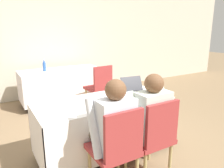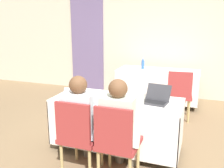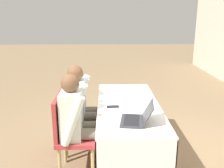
{
  "view_description": "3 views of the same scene",
  "coord_description": "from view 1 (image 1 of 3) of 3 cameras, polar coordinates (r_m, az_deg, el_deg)",
  "views": [
    {
      "loc": [
        -1.22,
        -2.26,
        1.61
      ],
      "look_at": [
        0.0,
        -0.19,
        0.99
      ],
      "focal_mm": 35.0,
      "sensor_mm": 36.0,
      "label": 1
    },
    {
      "loc": [
        1.01,
        -2.97,
        1.73
      ],
      "look_at": [
        0.0,
        -0.19,
        0.99
      ],
      "focal_mm": 40.0,
      "sensor_mm": 36.0,
      "label": 2
    },
    {
      "loc": [
        2.76,
        -0.27,
        1.78
      ],
      "look_at": [
        0.0,
        -0.19,
        0.99
      ],
      "focal_mm": 40.0,
      "sensor_mm": 36.0,
      "label": 3
    }
  ],
  "objects": [
    {
      "name": "laptop",
      "position": [
        2.99,
        6.09,
        -1.69
      ],
      "size": [
        0.35,
        0.36,
        0.2
      ],
      "rotation": [
        0.0,
        0.0,
        -0.14
      ],
      "color": "#333338",
      "rests_on": "conference_table_near"
    },
    {
      "name": "chair_far_spare",
      "position": [
        4.3,
        -3.2,
        -0.41
      ],
      "size": [
        0.47,
        0.47,
        0.9
      ],
      "rotation": [
        0.0,
        0.0,
        3.22
      ],
      "color": "tan",
      "rests_on": "ground_plane"
    },
    {
      "name": "ground_plane",
      "position": [
        3.03,
        -1.94,
        -17.51
      ],
      "size": [
        24.0,
        24.0,
        0.0
      ],
      "primitive_type": "plane",
      "color": "#846B4C"
    },
    {
      "name": "cell_phone",
      "position": [
        2.6,
        1.59,
        -4.95
      ],
      "size": [
        0.07,
        0.14,
        0.01
      ],
      "rotation": [
        0.0,
        0.0,
        0.07
      ],
      "color": "black",
      "rests_on": "conference_table_near"
    },
    {
      "name": "conference_table_near",
      "position": [
        2.78,
        -2.04,
        -7.81
      ],
      "size": [
        1.69,
        0.72,
        0.74
      ],
      "color": "white",
      "rests_on": "ground_plane"
    },
    {
      "name": "chair_near_left",
      "position": [
        2.18,
        1.26,
        -16.09
      ],
      "size": [
        0.44,
        0.44,
        0.9
      ],
      "rotation": [
        0.0,
        0.0,
        3.14
      ],
      "color": "tan",
      "rests_on": "ground_plane"
    },
    {
      "name": "wall_back",
      "position": [
        5.31,
        -17.65,
        11.15
      ],
      "size": [
        12.0,
        0.06,
        2.7
      ],
      "color": "beige",
      "rests_on": "ground_plane"
    },
    {
      "name": "person_checkered_shirt",
      "position": [
        2.18,
        -0.17,
        -11.29
      ],
      "size": [
        0.5,
        0.52,
        1.16
      ],
      "rotation": [
        0.0,
        0.0,
        3.14
      ],
      "color": "#665B4C",
      "rests_on": "ground_plane"
    },
    {
      "name": "water_bottle",
      "position": [
        4.66,
        -17.27,
        4.59
      ],
      "size": [
        0.06,
        0.06,
        0.25
      ],
      "color": "#2D5BB7",
      "rests_on": "conference_table_far"
    },
    {
      "name": "paper_centre_table",
      "position": [
        2.43,
        -12.68,
        -6.86
      ],
      "size": [
        0.24,
        0.32,
        0.0
      ],
      "rotation": [
        0.0,
        0.0,
        -0.11
      ],
      "color": "white",
      "rests_on": "conference_table_near"
    },
    {
      "name": "paper_beside_laptop",
      "position": [
        2.82,
        -3.37,
        -3.48
      ],
      "size": [
        0.26,
        0.33,
        0.0
      ],
      "rotation": [
        0.0,
        0.0,
        -0.19
      ],
      "color": "white",
      "rests_on": "conference_table_near"
    },
    {
      "name": "person_white_shirt",
      "position": [
        2.43,
        9.25,
        -8.75
      ],
      "size": [
        0.5,
        0.52,
        1.16
      ],
      "rotation": [
        0.0,
        0.0,
        3.14
      ],
      "color": "#665B4C",
      "rests_on": "ground_plane"
    },
    {
      "name": "chair_near_right",
      "position": [
        2.42,
        10.68,
        -13.02
      ],
      "size": [
        0.44,
        0.44,
        0.9
      ],
      "rotation": [
        0.0,
        0.0,
        3.14
      ],
      "color": "tan",
      "rests_on": "ground_plane"
    },
    {
      "name": "conference_table_far",
      "position": [
        4.8,
        -13.12,
        1.51
      ],
      "size": [
        1.69,
        0.72,
        0.74
      ],
      "color": "white",
      "rests_on": "ground_plane"
    }
  ]
}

